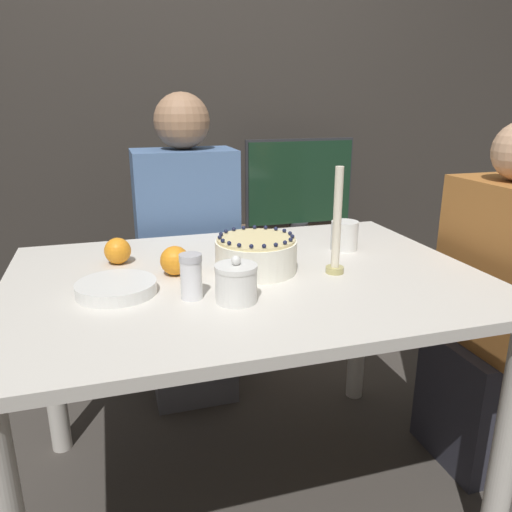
% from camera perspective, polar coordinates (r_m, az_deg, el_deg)
% --- Properties ---
extents(ground_plane, '(12.00, 12.00, 0.00)m').
position_cam_1_polar(ground_plane, '(1.83, -0.96, -25.36)').
color(ground_plane, '#3D3833').
extents(wall_behind, '(8.00, 0.05, 2.60)m').
position_cam_1_polar(wall_behind, '(2.72, -9.60, 18.44)').
color(wall_behind, '#38332D').
rests_on(wall_behind, ground_plane).
extents(dining_table, '(1.33, 0.95, 0.77)m').
position_cam_1_polar(dining_table, '(1.47, -1.08, -6.56)').
color(dining_table, beige).
rests_on(dining_table, ground_plane).
extents(cake, '(0.23, 0.23, 0.11)m').
position_cam_1_polar(cake, '(1.44, -0.00, 0.15)').
color(cake, white).
rests_on(cake, dining_table).
extents(sugar_bowl, '(0.11, 0.11, 0.12)m').
position_cam_1_polar(sugar_bowl, '(1.22, -2.28, -3.08)').
color(sugar_bowl, white).
rests_on(sugar_bowl, dining_table).
extents(sugar_shaker, '(0.06, 0.06, 0.12)m').
position_cam_1_polar(sugar_shaker, '(1.25, -7.42, -2.30)').
color(sugar_shaker, white).
rests_on(sugar_shaker, dining_table).
extents(plate_stack, '(0.21, 0.21, 0.03)m').
position_cam_1_polar(plate_stack, '(1.33, -15.67, -3.51)').
color(plate_stack, white).
rests_on(plate_stack, dining_table).
extents(candle, '(0.05, 0.05, 0.30)m').
position_cam_1_polar(candle, '(1.42, 9.20, 2.91)').
color(candle, tan).
rests_on(candle, dining_table).
extents(cup, '(0.09, 0.09, 0.10)m').
position_cam_1_polar(cup, '(1.67, 10.07, 2.33)').
color(cup, white).
rests_on(cup, dining_table).
extents(orange_fruit_0, '(0.08, 0.08, 0.08)m').
position_cam_1_polar(orange_fruit_0, '(1.43, -9.25, -0.52)').
color(orange_fruit_0, orange).
rests_on(orange_fruit_0, dining_table).
extents(orange_fruit_1, '(0.08, 0.08, 0.08)m').
position_cam_1_polar(orange_fruit_1, '(1.56, -15.53, 0.57)').
color(orange_fruit_1, orange).
rests_on(orange_fruit_1, dining_table).
extents(person_man_blue_shirt, '(0.40, 0.34, 1.27)m').
position_cam_1_polar(person_man_blue_shirt, '(2.11, -7.75, -1.69)').
color(person_man_blue_shirt, '#595960').
rests_on(person_man_blue_shirt, ground_plane).
extents(person_woman_floral, '(0.34, 0.40, 1.19)m').
position_cam_1_polar(person_woman_floral, '(1.89, 25.73, -7.14)').
color(person_woman_floral, '#2D2D38').
rests_on(person_woman_floral, ground_plane).
extents(side_cabinet, '(0.63, 0.48, 0.57)m').
position_cam_1_polar(side_cabinet, '(2.77, 4.74, -2.88)').
color(side_cabinet, brown).
rests_on(side_cabinet, ground_plane).
extents(tv_monitor, '(0.58, 0.10, 0.48)m').
position_cam_1_polar(tv_monitor, '(2.63, 5.02, 8.15)').
color(tv_monitor, '#2D2D33').
rests_on(tv_monitor, side_cabinet).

